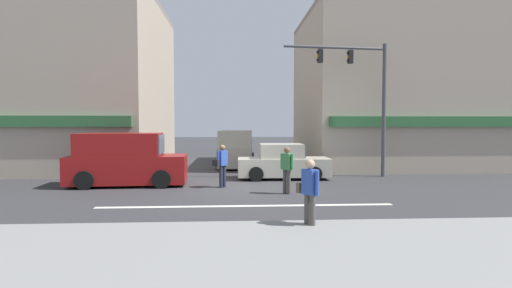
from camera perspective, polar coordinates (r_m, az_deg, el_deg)
name	(u,v)px	position (r m, az deg, el deg)	size (l,w,h in m)	color
ground_plane	(243,188)	(15.65, -1.84, -6.24)	(120.00, 120.00, 0.00)	#333335
lane_marking_stripe	(246,206)	(12.20, -1.42, -8.83)	(9.00, 0.24, 0.01)	silver
sidewalk_curb	(255,260)	(7.36, -0.11, -16.18)	(40.00, 5.00, 0.16)	gray
building_left_block	(60,85)	(25.96, -26.21, 7.63)	(11.49, 11.20, 9.52)	tan
building_right_corner	(409,91)	(26.02, 21.01, 7.09)	(12.64, 9.39, 8.95)	tan
street_tree	(344,99)	(23.22, 12.49, 6.26)	(3.75, 3.75, 5.76)	#4C3823
utility_pole_near_left	(80,88)	(21.74, -23.87, 7.27)	(1.40, 0.22, 8.17)	brown
utility_pole_far_right	(384,96)	(23.91, 17.79, 6.54)	(1.40, 0.22, 7.82)	brown
traffic_light_mast	(364,87)	(19.30, 15.23, 7.82)	(4.87, 0.64, 6.20)	#47474C
sedan_approaching_near	(283,163)	(18.11, 3.87, -2.73)	(4.13, 1.93, 1.58)	#B7B29E
van_waiting_far	(236,149)	(23.05, -2.87, -0.78)	(2.23, 4.69, 2.11)	#B7B29E
van_crossing_center	(126,161)	(16.88, -18.13, -2.27)	(4.69, 2.22, 2.11)	maroon
pedestrian_foreground_with_bag	(309,190)	(9.34, 7.63, -6.57)	(0.47, 0.67, 1.67)	#4C4742
pedestrian_mid_crossing	(222,163)	(15.61, -4.88, -2.75)	(0.59, 0.57, 1.67)	#232838
pedestrian_far_side	(287,167)	(14.18, 4.43, -3.32)	(0.42, 0.44, 1.67)	#4C4742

